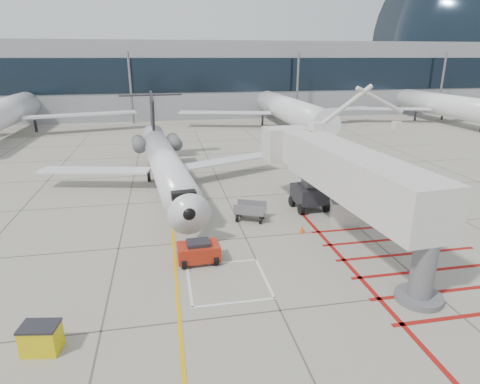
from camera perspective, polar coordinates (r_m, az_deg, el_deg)
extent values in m
plane|color=gray|center=(22.78, 2.88, -10.77)|extent=(260.00, 260.00, 0.00)
cone|color=orange|center=(27.63, -8.52, -4.79)|extent=(0.41, 0.41, 0.56)
cone|color=#E94C0C|center=(27.26, 8.84, -5.24)|extent=(0.35, 0.35, 0.49)
cube|color=gray|center=(90.56, -1.42, 16.03)|extent=(180.00, 28.00, 14.00)
cube|color=black|center=(76.71, 0.37, 16.30)|extent=(180.00, 0.10, 6.00)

